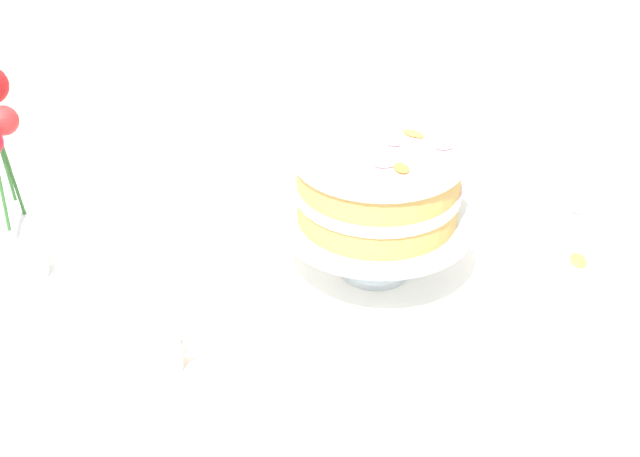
{
  "coord_description": "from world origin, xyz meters",
  "views": [
    {
      "loc": [
        -0.1,
        -0.92,
        1.48
      ],
      "look_at": [
        0.06,
        0.02,
        0.86
      ],
      "focal_mm": 46.07,
      "sensor_mm": 36.0,
      "label": 1
    }
  ],
  "objects_px": {
    "flower_vase": "(8,201)",
    "teacup": "(152,356)",
    "dining_table": "(284,371)",
    "cake_stand": "(376,226)",
    "layer_cake": "(378,183)"
  },
  "relations": [
    {
      "from": "flower_vase",
      "to": "teacup",
      "type": "relative_size",
      "value": 2.65
    },
    {
      "from": "flower_vase",
      "to": "teacup",
      "type": "bearing_deg",
      "value": -52.79
    },
    {
      "from": "layer_cake",
      "to": "teacup",
      "type": "height_order",
      "value": "layer_cake"
    },
    {
      "from": "cake_stand",
      "to": "flower_vase",
      "type": "xyz_separation_m",
      "value": [
        -0.53,
        0.08,
        0.04
      ]
    },
    {
      "from": "cake_stand",
      "to": "teacup",
      "type": "xyz_separation_m",
      "value": [
        -0.33,
        -0.17,
        -0.05
      ]
    },
    {
      "from": "flower_vase",
      "to": "layer_cake",
      "type": "bearing_deg",
      "value": -9.06
    },
    {
      "from": "flower_vase",
      "to": "teacup",
      "type": "height_order",
      "value": "flower_vase"
    },
    {
      "from": "layer_cake",
      "to": "flower_vase",
      "type": "relative_size",
      "value": 0.77
    },
    {
      "from": "dining_table",
      "to": "cake_stand",
      "type": "distance_m",
      "value": 0.25
    },
    {
      "from": "layer_cake",
      "to": "flower_vase",
      "type": "height_order",
      "value": "flower_vase"
    },
    {
      "from": "dining_table",
      "to": "teacup",
      "type": "height_order",
      "value": "teacup"
    },
    {
      "from": "dining_table",
      "to": "flower_vase",
      "type": "distance_m",
      "value": 0.47
    },
    {
      "from": "cake_stand",
      "to": "layer_cake",
      "type": "xyz_separation_m",
      "value": [
        0.0,
        -0.0,
        0.07
      ]
    },
    {
      "from": "layer_cake",
      "to": "cake_stand",
      "type": "bearing_deg",
      "value": 150.89
    },
    {
      "from": "cake_stand",
      "to": "flower_vase",
      "type": "height_order",
      "value": "flower_vase"
    }
  ]
}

